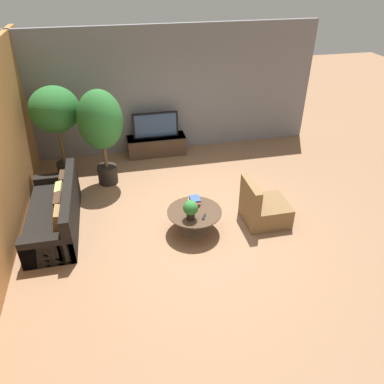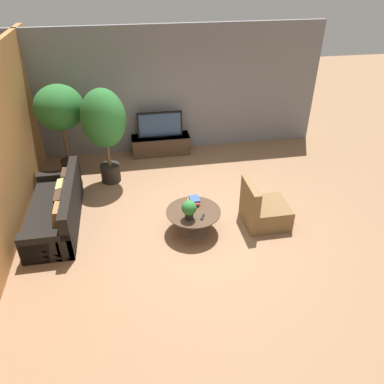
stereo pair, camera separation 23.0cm
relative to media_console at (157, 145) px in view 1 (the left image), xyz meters
The scene contains 12 objects.
ground_plane 2.97m from the media_console, 83.25° to the right, with size 24.00×24.00×0.00m, color #8C6647.
back_wall_stone 1.34m from the media_console, 42.59° to the left, with size 7.40×0.12×3.00m, color slate.
media_console is the anchor object (origin of this frame).
television 0.53m from the media_console, 90.00° to the right, with size 1.10×0.13×0.62m.
coffee_table 3.24m from the media_console, 85.78° to the right, with size 0.98×0.98×0.43m.
couch_by_wall 3.38m from the media_console, 130.64° to the right, with size 0.84×2.20×0.84m.
armchair_wicker 3.58m from the media_console, 64.21° to the right, with size 0.80×0.76×0.86m.
potted_palm_tall 2.58m from the media_console, 162.71° to the right, with size 1.03×1.03×2.06m.
potted_palm_corner 2.04m from the media_console, 137.35° to the right, with size 0.91×0.91×2.08m.
potted_plant_tabletop 3.45m from the media_console, 87.88° to the right, with size 0.26×0.26×0.36m.
book_stack 3.00m from the media_console, 84.31° to the right, with size 0.24×0.29×0.10m.
remote_black 3.47m from the media_console, 84.00° to the right, with size 0.04×0.16×0.02m, color black.
Camera 1 is at (-1.32, -5.57, 4.31)m, focal length 35.00 mm.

